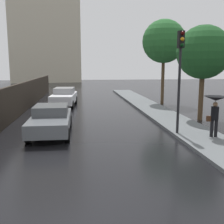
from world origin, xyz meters
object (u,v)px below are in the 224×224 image
at_px(car_white_near_kerb, 64,97).
at_px(street_tree_mid, 164,42).
at_px(street_tree_near, 203,53).
at_px(car_grey_mid_road, 51,119).
at_px(traffic_light, 180,64).
at_px(pedestrian_with_umbrella_far, 215,105).

relative_size(car_white_near_kerb, street_tree_mid, 0.67).
height_order(car_white_near_kerb, street_tree_mid, street_tree_mid).
bearing_deg(street_tree_mid, street_tree_near, -88.71).
relative_size(car_grey_mid_road, street_tree_near, 0.82).
distance_m(traffic_light, street_tree_mid, 11.07).
height_order(street_tree_near, street_tree_mid, street_tree_mid).
xyz_separation_m(car_grey_mid_road, street_tree_near, (8.57, 2.30, 3.30)).
distance_m(car_grey_mid_road, street_tree_near, 9.47).
bearing_deg(car_white_near_kerb, pedestrian_with_umbrella_far, 126.70).
relative_size(car_grey_mid_road, street_tree_mid, 0.65).
bearing_deg(street_tree_near, car_white_near_kerb, 140.92).
relative_size(car_grey_mid_road, traffic_light, 0.99).
relative_size(traffic_light, street_tree_mid, 0.66).
bearing_deg(street_tree_near, street_tree_mid, 91.29).
xyz_separation_m(traffic_light, street_tree_mid, (2.52, 10.60, 1.91)).
height_order(car_white_near_kerb, traffic_light, traffic_light).
bearing_deg(traffic_light, street_tree_mid, 76.61).
height_order(car_white_near_kerb, street_tree_near, street_tree_near).
xyz_separation_m(car_grey_mid_road, pedestrian_with_umbrella_far, (7.21, -2.04, 0.86)).
bearing_deg(pedestrian_with_umbrella_far, street_tree_mid, -80.66).
bearing_deg(car_white_near_kerb, car_grey_mid_road, 93.64).
distance_m(car_grey_mid_road, street_tree_mid, 13.43).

